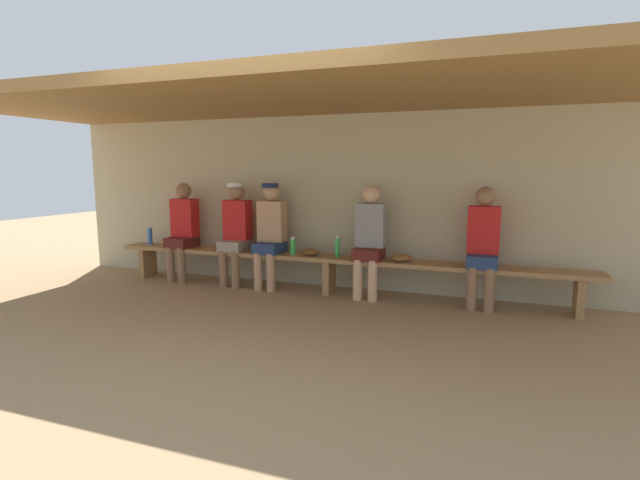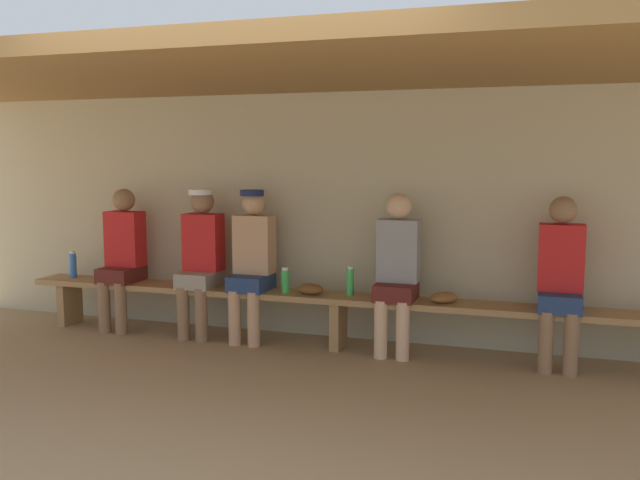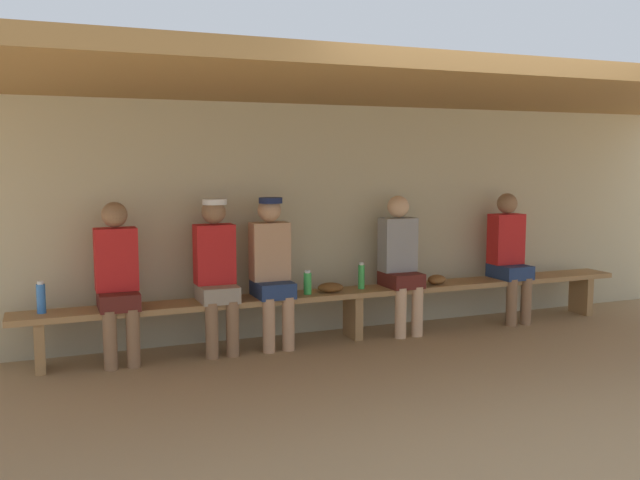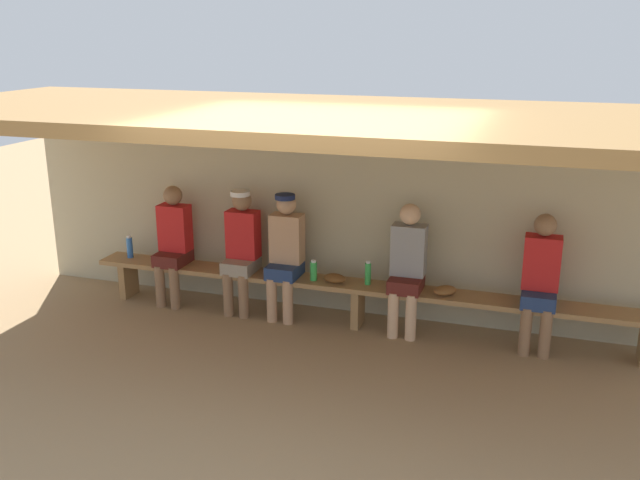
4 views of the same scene
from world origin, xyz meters
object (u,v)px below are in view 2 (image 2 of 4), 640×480
at_px(player_middle, 122,253).
at_px(water_bottle_orange, 73,265).
at_px(player_in_blue, 252,258).
at_px(water_bottle_green, 350,282).
at_px(player_rightmost, 201,255).
at_px(player_in_red, 397,267).
at_px(baseball_glove_worn, 444,298).
at_px(baseball_glove_tan, 310,289).
at_px(player_in_white, 561,275).
at_px(water_bottle_blue, 285,281).
at_px(bench, 339,304).

height_order(player_middle, water_bottle_orange, player_middle).
height_order(player_in_blue, water_bottle_orange, player_in_blue).
bearing_deg(water_bottle_green, player_rightmost, -179.29).
distance_m(player_in_red, baseball_glove_worn, 0.45).
relative_size(water_bottle_orange, baseball_glove_tan, 1.08).
bearing_deg(player_in_blue, player_in_white, -0.01).
bearing_deg(water_bottle_green, water_bottle_blue, -174.33).
relative_size(player_in_blue, baseball_glove_tan, 5.60).
distance_m(bench, player_rightmost, 1.36).
bearing_deg(water_bottle_green, player_in_white, -0.61).
xyz_separation_m(player_in_red, player_in_blue, (-1.30, 0.00, 0.02)).
xyz_separation_m(player_middle, baseball_glove_tan, (1.89, -0.03, -0.22)).
bearing_deg(player_middle, baseball_glove_tan, -0.98).
bearing_deg(player_in_red, baseball_glove_tan, -177.51).
distance_m(player_middle, baseball_glove_worn, 3.04).
distance_m(player_middle, player_rightmost, 0.83).
distance_m(water_bottle_green, baseball_glove_tan, 0.35).
bearing_deg(player_in_white, bench, -179.90).
distance_m(player_rightmost, water_bottle_blue, 0.85).
xyz_separation_m(player_rightmost, water_bottle_blue, (0.83, -0.04, -0.18)).
height_order(player_middle, baseball_glove_tan, player_middle).
bearing_deg(water_bottle_green, bench, -167.64).
distance_m(water_bottle_green, water_bottle_blue, 0.57).
bearing_deg(bench, player_in_red, 0.35).
xyz_separation_m(water_bottle_green, water_bottle_blue, (-0.57, -0.06, -0.02)).
relative_size(player_rightmost, water_bottle_green, 5.32).
height_order(water_bottle_orange, baseball_glove_worn, water_bottle_orange).
xyz_separation_m(water_bottle_blue, baseball_glove_worn, (1.37, 0.01, -0.06)).
relative_size(bench, water_bottle_orange, 23.20).
bearing_deg(water_bottle_orange, baseball_glove_worn, -1.02).
xyz_separation_m(bench, player_in_red, (0.50, 0.00, 0.34)).
height_order(bench, baseball_glove_worn, baseball_glove_worn).
distance_m(player_in_red, water_bottle_orange, 3.23).
height_order(water_bottle_orange, water_bottle_blue, water_bottle_orange).
distance_m(player_in_red, player_middle, 2.64).
bearing_deg(water_bottle_blue, baseball_glove_tan, 1.53).
distance_m(player_middle, baseball_glove_tan, 1.91).
relative_size(player_middle, player_rightmost, 0.99).
bearing_deg(water_bottle_blue, player_in_white, 0.98).
bearing_deg(baseball_glove_worn, player_middle, 138.65).
bearing_deg(player_rightmost, player_in_blue, 0.00).
relative_size(bench, baseball_glove_tan, 25.00).
xyz_separation_m(player_in_red, water_bottle_orange, (-3.23, 0.03, -0.15)).
distance_m(player_in_red, player_in_blue, 1.30).
distance_m(player_middle, water_bottle_orange, 0.61).
xyz_separation_m(player_in_white, player_rightmost, (-3.08, 0.00, 0.02)).
bearing_deg(player_rightmost, player_middle, -179.97).
relative_size(player_middle, water_bottle_blue, 6.03).
relative_size(baseball_glove_worn, baseball_glove_tan, 1.00).
xyz_separation_m(player_in_red, baseball_glove_worn, (0.39, -0.03, -0.22)).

